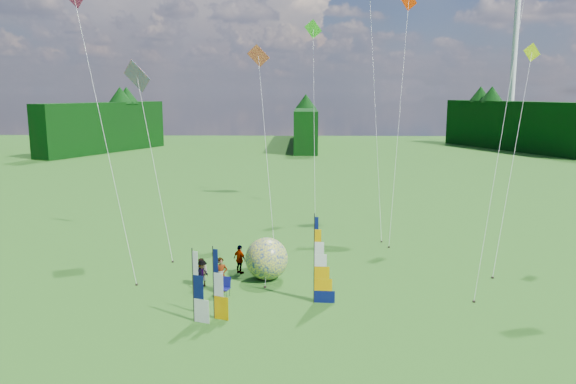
{
  "coord_description": "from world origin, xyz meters",
  "views": [
    {
      "loc": [
        -0.17,
        -23.73,
        10.51
      ],
      "look_at": [
        -1.0,
        4.0,
        5.5
      ],
      "focal_mm": 35.0,
      "sensor_mm": 36.0,
      "label": 1
    }
  ],
  "objects_px": {
    "spectator_d": "(240,259)",
    "camp_chair": "(224,287)",
    "bol_inflatable": "(267,259)",
    "spectator_a": "(221,275)",
    "kite_whale": "(375,97)",
    "side_banner_far": "(193,286)",
    "spectator_b": "(202,272)",
    "spectator_c": "(202,274)",
    "side_banner_left": "(214,284)",
    "feather_banner_main": "(314,260)"
  },
  "relations": [
    {
      "from": "spectator_d",
      "to": "camp_chair",
      "type": "bearing_deg",
      "value": 126.34
    },
    {
      "from": "feather_banner_main",
      "to": "bol_inflatable",
      "type": "distance_m",
      "value": 4.48
    },
    {
      "from": "bol_inflatable",
      "to": "kite_whale",
      "type": "height_order",
      "value": "kite_whale"
    },
    {
      "from": "spectator_b",
      "to": "camp_chair",
      "type": "xyz_separation_m",
      "value": [
        1.44,
        -1.67,
        -0.25
      ]
    },
    {
      "from": "spectator_c",
      "to": "spectator_d",
      "type": "relative_size",
      "value": 0.88
    },
    {
      "from": "side_banner_far",
      "to": "spectator_a",
      "type": "distance_m",
      "value": 4.03
    },
    {
      "from": "spectator_a",
      "to": "camp_chair",
      "type": "distance_m",
      "value": 0.89
    },
    {
      "from": "spectator_a",
      "to": "kite_whale",
      "type": "bearing_deg",
      "value": 44.43
    },
    {
      "from": "spectator_b",
      "to": "camp_chair",
      "type": "bearing_deg",
      "value": -22.72
    },
    {
      "from": "camp_chair",
      "to": "side_banner_left",
      "type": "bearing_deg",
      "value": -75.69
    },
    {
      "from": "spectator_d",
      "to": "camp_chair",
      "type": "height_order",
      "value": "spectator_d"
    },
    {
      "from": "feather_banner_main",
      "to": "spectator_b",
      "type": "height_order",
      "value": "feather_banner_main"
    },
    {
      "from": "side_banner_far",
      "to": "spectator_c",
      "type": "height_order",
      "value": "side_banner_far"
    },
    {
      "from": "side_banner_far",
      "to": "spectator_c",
      "type": "bearing_deg",
      "value": 115.64
    },
    {
      "from": "bol_inflatable",
      "to": "spectator_a",
      "type": "height_order",
      "value": "bol_inflatable"
    },
    {
      "from": "feather_banner_main",
      "to": "side_banner_far",
      "type": "height_order",
      "value": "feather_banner_main"
    },
    {
      "from": "side_banner_far",
      "to": "bol_inflatable",
      "type": "relative_size",
      "value": 1.41
    },
    {
      "from": "feather_banner_main",
      "to": "spectator_a",
      "type": "relative_size",
      "value": 2.37
    },
    {
      "from": "feather_banner_main",
      "to": "spectator_d",
      "type": "bearing_deg",
      "value": 136.63
    },
    {
      "from": "spectator_a",
      "to": "spectator_d",
      "type": "relative_size",
      "value": 1.1
    },
    {
      "from": "side_banner_left",
      "to": "kite_whale",
      "type": "relative_size",
      "value": 0.17
    },
    {
      "from": "feather_banner_main",
      "to": "side_banner_far",
      "type": "xyz_separation_m",
      "value": [
        -5.57,
        -2.52,
        -0.52
      ]
    },
    {
      "from": "spectator_b",
      "to": "spectator_c",
      "type": "relative_size",
      "value": 1.02
    },
    {
      "from": "spectator_c",
      "to": "spectator_b",
      "type": "bearing_deg",
      "value": 40.24
    },
    {
      "from": "spectator_b",
      "to": "camp_chair",
      "type": "relative_size",
      "value": 1.49
    },
    {
      "from": "bol_inflatable",
      "to": "camp_chair",
      "type": "xyz_separation_m",
      "value": [
        -2.03,
        -2.86,
        -0.69
      ]
    },
    {
      "from": "bol_inflatable",
      "to": "spectator_a",
      "type": "relative_size",
      "value": 1.28
    },
    {
      "from": "feather_banner_main",
      "to": "kite_whale",
      "type": "height_order",
      "value": "kite_whale"
    },
    {
      "from": "side_banner_left",
      "to": "spectator_a",
      "type": "distance_m",
      "value": 3.62
    },
    {
      "from": "side_banner_left",
      "to": "spectator_a",
      "type": "height_order",
      "value": "side_banner_left"
    },
    {
      "from": "side_banner_far",
      "to": "kite_whale",
      "type": "bearing_deg",
      "value": 81.66
    },
    {
      "from": "side_banner_left",
      "to": "side_banner_far",
      "type": "height_order",
      "value": "same"
    },
    {
      "from": "side_banner_far",
      "to": "spectator_d",
      "type": "xyz_separation_m",
      "value": [
        1.33,
        6.98,
        -0.84
      ]
    },
    {
      "from": "bol_inflatable",
      "to": "spectator_b",
      "type": "xyz_separation_m",
      "value": [
        -3.47,
        -1.18,
        -0.43
      ]
    },
    {
      "from": "spectator_a",
      "to": "kite_whale",
      "type": "xyz_separation_m",
      "value": [
        9.79,
        15.52,
        9.12
      ]
    },
    {
      "from": "side_banner_left",
      "to": "spectator_c",
      "type": "bearing_deg",
      "value": 127.06
    },
    {
      "from": "feather_banner_main",
      "to": "kite_whale",
      "type": "bearing_deg",
      "value": 76.92
    },
    {
      "from": "bol_inflatable",
      "to": "kite_whale",
      "type": "bearing_deg",
      "value": 60.74
    },
    {
      "from": "feather_banner_main",
      "to": "spectator_b",
      "type": "xyz_separation_m",
      "value": [
        -6.08,
        2.32,
        -1.45
      ]
    },
    {
      "from": "feather_banner_main",
      "to": "spectator_c",
      "type": "xyz_separation_m",
      "value": [
        -6.03,
        2.14,
        -1.47
      ]
    },
    {
      "from": "spectator_d",
      "to": "spectator_a",
      "type": "bearing_deg",
      "value": 120.48
    },
    {
      "from": "side_banner_left",
      "to": "camp_chair",
      "type": "distance_m",
      "value": 3.04
    },
    {
      "from": "spectator_b",
      "to": "camp_chair",
      "type": "distance_m",
      "value": 2.22
    },
    {
      "from": "bol_inflatable",
      "to": "spectator_a",
      "type": "bearing_deg",
      "value": -137.06
    },
    {
      "from": "spectator_c",
      "to": "bol_inflatable",
      "type": "bearing_deg",
      "value": -43.18
    },
    {
      "from": "side_banner_left",
      "to": "feather_banner_main",
      "type": "bearing_deg",
      "value": 44.39
    },
    {
      "from": "spectator_b",
      "to": "kite_whale",
      "type": "xyz_separation_m",
      "value": [
        10.98,
        14.59,
        9.29
      ]
    },
    {
      "from": "spectator_a",
      "to": "kite_whale",
      "type": "height_order",
      "value": "kite_whale"
    },
    {
      "from": "side_banner_left",
      "to": "spectator_b",
      "type": "height_order",
      "value": "side_banner_left"
    },
    {
      "from": "feather_banner_main",
      "to": "side_banner_far",
      "type": "distance_m",
      "value": 6.14
    }
  ]
}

